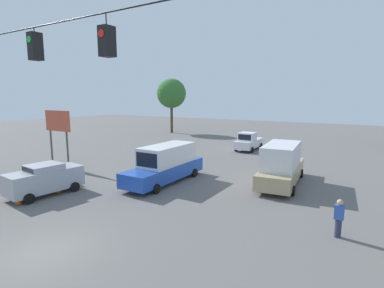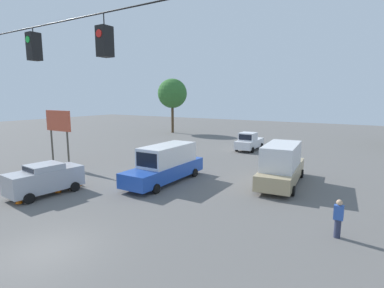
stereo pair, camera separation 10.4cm
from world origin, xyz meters
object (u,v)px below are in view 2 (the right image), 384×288
traffic_cone_second (58,187)px  box_truck_blue_withflow_mid (166,164)px  box_truck_tan_oncoming_far (282,165)px  pickup_truck_white_withflow_deep (249,142)px  traffic_cone_third (79,181)px  overhead_signal_span (13,113)px  roadside_billboard (58,126)px  pedestrian (338,218)px  sedan_silver_parked_shoulder (45,179)px  traffic_cone_nearest (19,198)px  tree_horizon_left (172,94)px

traffic_cone_second → box_truck_blue_withflow_mid: bearing=-128.4°
box_truck_tan_oncoming_far → pickup_truck_white_withflow_deep: box_truck_tan_oncoming_far is taller
traffic_cone_third → box_truck_blue_withflow_mid: bearing=-139.4°
overhead_signal_span → box_truck_tan_oncoming_far: bearing=-110.1°
roadside_billboard → pedestrian: size_ratio=2.85×
pickup_truck_white_withflow_deep → sedan_silver_parked_shoulder: bearing=76.8°
roadside_billboard → box_truck_blue_withflow_mid: bearing=-175.6°
traffic_cone_third → traffic_cone_second: bearing=93.7°
overhead_signal_span → traffic_cone_nearest: bearing=-26.7°
pickup_truck_white_withflow_deep → pedestrian: size_ratio=2.90×
traffic_cone_second → tree_horizon_left: bearing=-67.7°
traffic_cone_second → pedestrian: 16.61m
traffic_cone_second → roadside_billboard: bearing=-36.2°
overhead_signal_span → traffic_cone_second: size_ratio=36.17×
sedan_silver_parked_shoulder → traffic_cone_third: sedan_silver_parked_shoulder is taller
traffic_cone_nearest → pedestrian: pedestrian is taller
sedan_silver_parked_shoulder → traffic_cone_nearest: bearing=95.4°
box_truck_tan_oncoming_far → tree_horizon_left: size_ratio=0.81×
box_truck_tan_oncoming_far → traffic_cone_second: size_ratio=11.38×
sedan_silver_parked_shoulder → roadside_billboard: bearing=-41.1°
roadside_billboard → sedan_silver_parked_shoulder: bearing=138.9°
box_truck_tan_oncoming_far → traffic_cone_third: size_ratio=11.38×
box_truck_blue_withflow_mid → traffic_cone_third: 6.25m
traffic_cone_nearest → traffic_cone_third: (-0.00, -4.25, 0.00)m
sedan_silver_parked_shoulder → tree_horizon_left: size_ratio=0.50×
traffic_cone_third → pedestrian: size_ratio=0.38×
pickup_truck_white_withflow_deep → traffic_cone_nearest: bearing=78.2°
traffic_cone_third → pedestrian: bearing=-177.2°
roadside_billboard → tree_horizon_left: size_ratio=0.54×
traffic_cone_third → pedestrian: (-16.52, -0.81, 0.56)m
box_truck_blue_withflow_mid → pickup_truck_white_withflow_deep: 15.91m
overhead_signal_span → box_truck_tan_oncoming_far: 16.80m
sedan_silver_parked_shoulder → pickup_truck_white_withflow_deep: bearing=-103.2°
overhead_signal_span → tree_horizon_left: tree_horizon_left is taller
sedan_silver_parked_shoulder → traffic_cone_second: sedan_silver_parked_shoulder is taller
traffic_cone_nearest → traffic_cone_second: bearing=-92.7°
box_truck_tan_oncoming_far → box_truck_blue_withflow_mid: size_ratio=1.01×
pedestrian → tree_horizon_left: tree_horizon_left is taller
traffic_cone_third → roadside_billboard: roadside_billboard is taller
traffic_cone_nearest → traffic_cone_third: 4.25m
pedestrian → tree_horizon_left: (29.15, -28.53, 5.88)m
roadside_billboard → traffic_cone_nearest: bearing=131.6°
box_truck_blue_withflow_mid → traffic_cone_second: 7.42m
traffic_cone_third → tree_horizon_left: size_ratio=0.07×
tree_horizon_left → overhead_signal_span: bearing=117.5°
overhead_signal_span → box_truck_blue_withflow_mid: 12.46m
overhead_signal_span → sedan_silver_parked_shoulder: overhead_signal_span is taller
box_truck_tan_oncoming_far → traffic_cone_nearest: box_truck_tan_oncoming_far is taller
box_truck_blue_withflow_mid → pickup_truck_white_withflow_deep: bearing=-91.4°
overhead_signal_span → pickup_truck_white_withflow_deep: size_ratio=4.72×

